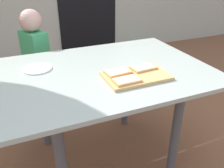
{
  "coord_description": "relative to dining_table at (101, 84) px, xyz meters",
  "views": [
    {
      "loc": [
        -0.47,
        -1.29,
        1.37
      ],
      "look_at": [
        0.08,
        0.0,
        0.64
      ],
      "focal_mm": 38.32,
      "sensor_mm": 36.0,
      "label": 1
    }
  ],
  "objects": [
    {
      "name": "cutting_board",
      "position": [
        0.16,
        -0.18,
        0.11
      ],
      "size": [
        0.37,
        0.24,
        0.02
      ],
      "primitive_type": "cube",
      "color": "tan",
      "rests_on": "dining_table"
    },
    {
      "name": "ground_plane",
      "position": [
        0.0,
        0.0,
        -0.66
      ],
      "size": [
        16.0,
        16.0,
        0.0
      ],
      "primitive_type": "plane",
      "color": "brown"
    },
    {
      "name": "child_left",
      "position": [
        -0.32,
        0.73,
        -0.05
      ],
      "size": [
        0.22,
        0.28,
        1.03
      ],
      "color": "#314971",
      "rests_on": "ground"
    },
    {
      "name": "pizza_slice_far_right",
      "position": [
        0.24,
        -0.12,
        0.12
      ],
      "size": [
        0.16,
        0.11,
        0.01
      ],
      "color": "#E09955",
      "rests_on": "cutting_board"
    },
    {
      "name": "pizza_slice_near_left",
      "position": [
        0.07,
        -0.24,
        0.12
      ],
      "size": [
        0.16,
        0.1,
        0.01
      ],
      "color": "#E09955",
      "rests_on": "cutting_board"
    },
    {
      "name": "garden_hose_coil",
      "position": [
        1.5,
        1.97,
        -0.64
      ],
      "size": [
        0.41,
        0.41,
        0.04
      ],
      "primitive_type": "cylinder",
      "color": "#38A164",
      "rests_on": "ground"
    },
    {
      "name": "plate_white_left",
      "position": [
        -0.36,
        0.17,
        0.1
      ],
      "size": [
        0.18,
        0.18,
        0.01
      ],
      "primitive_type": "cylinder",
      "color": "white",
      "rests_on": "dining_table"
    },
    {
      "name": "dining_table",
      "position": [
        0.0,
        0.0,
        0.0
      ],
      "size": [
        1.38,
        0.96,
        0.75
      ],
      "color": "#A6AEA4",
      "rests_on": "ground"
    },
    {
      "name": "pizza_slice_far_left",
      "position": [
        0.07,
        -0.12,
        0.12
      ],
      "size": [
        0.16,
        0.11,
        0.01
      ],
      "color": "#E09955",
      "rests_on": "cutting_board"
    }
  ]
}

